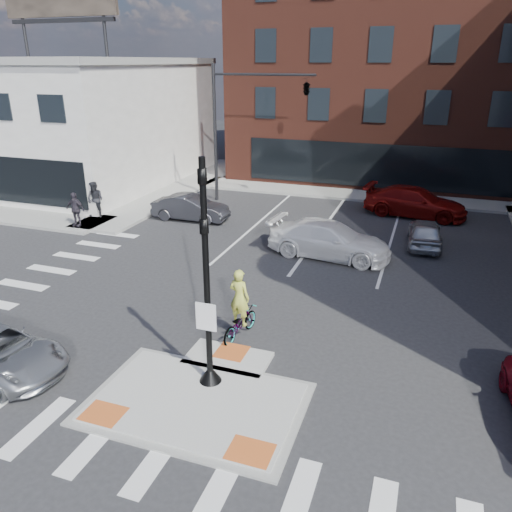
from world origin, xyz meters
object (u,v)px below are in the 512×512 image
at_px(bg_car_dark, 191,208).
at_px(bg_car_silver, 425,232).
at_px(white_pickup, 329,240).
at_px(cyclist, 240,315).
at_px(bg_car_red, 415,202).
at_px(pedestrian_a, 95,200).
at_px(pedestrian_b, 75,209).

xyz_separation_m(bg_car_dark, bg_car_silver, (12.15, -0.02, -0.04)).
bearing_deg(bg_car_silver, white_pickup, 33.04).
bearing_deg(white_pickup, cyclist, 176.55).
relative_size(bg_car_red, pedestrian_a, 2.84).
bearing_deg(pedestrian_a, cyclist, -35.67).
bearing_deg(bg_car_dark, pedestrian_a, 107.25).
relative_size(bg_car_dark, pedestrian_a, 2.12).
relative_size(bg_car_silver, bg_car_red, 0.68).
xyz_separation_m(bg_car_silver, pedestrian_a, (-17.00, -1.64, 0.48)).
xyz_separation_m(bg_car_dark, cyclist, (7.00, -10.69, 0.09)).
xyz_separation_m(bg_car_silver, cyclist, (-5.15, -10.66, 0.13)).
relative_size(bg_car_red, pedestrian_b, 3.13).
relative_size(bg_car_silver, cyclist, 1.64).
height_order(bg_car_dark, bg_car_red, bg_car_red).
bearing_deg(pedestrian_b, bg_car_red, 25.38).
distance_m(bg_car_dark, pedestrian_b, 5.90).
bearing_deg(bg_car_red, bg_car_silver, -163.76).
xyz_separation_m(white_pickup, cyclist, (-1.21, -7.79, -0.01)).
relative_size(white_pickup, bg_car_red, 0.97).
height_order(bg_car_dark, bg_car_silver, bg_car_dark).
xyz_separation_m(white_pickup, bg_car_silver, (3.94, 2.87, -0.14)).
xyz_separation_m(white_pickup, bg_car_red, (3.24, 7.69, 0.02)).
bearing_deg(pedestrian_a, bg_car_red, 23.26).
distance_m(bg_car_dark, bg_car_red, 12.41).
xyz_separation_m(cyclist, pedestrian_b, (-11.85, 7.34, 0.26)).
relative_size(white_pickup, cyclist, 2.35).
distance_m(white_pickup, pedestrian_a, 13.12).
xyz_separation_m(bg_car_dark, bg_car_red, (11.44, 4.80, 0.12)).
distance_m(bg_car_dark, pedestrian_a, 5.15).
bearing_deg(bg_car_silver, bg_car_dark, -3.15).
distance_m(bg_car_silver, bg_car_red, 4.87).
bearing_deg(bg_car_silver, pedestrian_a, 2.48).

